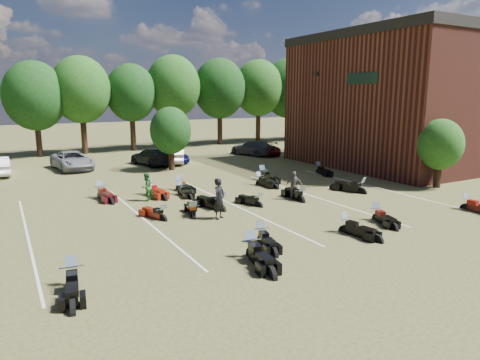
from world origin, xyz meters
TOP-DOWN VIEW (x-y plane):
  - ground at (0.00, 0.00)m, footprint 160.00×160.00m
  - car_2 at (-8.80, 19.56)m, footprint 3.01×5.46m
  - car_3 at (-2.56, 18.63)m, footprint 2.91×5.27m
  - car_4 at (-0.86, 19.13)m, footprint 2.52×4.72m
  - car_5 at (-0.57, 18.62)m, footprint 3.30×4.94m
  - car_6 at (8.98, 19.29)m, footprint 2.98×5.06m
  - car_7 at (7.94, 19.62)m, footprint 3.35×5.30m
  - person_black at (-4.82, 1.47)m, footprint 0.86×0.78m
  - person_green at (-6.77, 6.65)m, footprint 0.96×0.91m
  - person_grey at (0.60, 2.86)m, footprint 0.97×0.91m
  - motorcycle_0 at (-12.08, -2.91)m, footprint 1.07×2.41m
  - motorcycle_1 at (-6.07, -3.57)m, footprint 1.18×2.59m
  - motorcycle_2 at (-4.87, -2.35)m, footprint 1.14×2.21m
  - motorcycle_3 at (-1.03, -3.03)m, footprint 1.04×2.28m
  - motorcycle_5 at (1.54, -2.38)m, footprint 1.27×2.22m
  - motorcycle_6 at (7.05, -3.26)m, footprint 0.73×2.17m
  - motorcycle_7 at (-7.29, 2.53)m, footprint 1.29×2.13m
  - motorcycle_8 at (-5.85, 2.21)m, footprint 1.26×2.24m
  - motorcycle_9 at (-2.04, 2.43)m, footprint 1.16×2.13m
  - motorcycle_10 at (-4.13, 2.73)m, footprint 1.47×2.59m
  - motorcycle_11 at (0.61, 2.21)m, footprint 0.98×2.41m
  - motorcycle_12 at (5.00, 2.08)m, footprint 1.55×2.62m
  - motorcycle_14 at (-8.89, 8.66)m, footprint 1.08×2.51m
  - motorcycle_15 at (-6.15, 8.07)m, footprint 1.13×2.54m
  - motorcycle_16 at (-4.55, 7.23)m, footprint 0.69×2.01m
  - motorcycle_17 at (-4.15, 8.46)m, footprint 0.93×2.26m
  - motorcycle_18 at (0.99, 7.20)m, footprint 1.01×2.22m
  - motorcycle_19 at (2.14, 8.60)m, footprint 0.97×2.56m
  - motorcycle_20 at (7.13, 8.63)m, footprint 1.03×2.25m
  - brick_building at (22.00, 9.00)m, footprint 25.40×15.20m
  - tree_line at (-1.00, 29.00)m, footprint 56.00×6.00m
  - young_tree_near_building at (10.50, 1.00)m, footprint 2.80×2.80m
  - young_tree_midfield at (-2.00, 15.50)m, footprint 3.20×3.20m
  - parking_lines at (-3.00, 3.00)m, footprint 20.10×14.00m

SIDE VIEW (x-z plane):
  - ground at x=0.00m, z-range 0.00..0.00m
  - motorcycle_0 at x=-12.08m, z-range -0.65..0.65m
  - motorcycle_1 at x=-6.07m, z-range -0.70..0.70m
  - motorcycle_2 at x=-4.87m, z-range -0.59..0.59m
  - motorcycle_3 at x=-1.03m, z-range -0.61..0.61m
  - motorcycle_5 at x=1.54m, z-range -0.59..0.59m
  - motorcycle_6 at x=7.05m, z-range -0.60..0.60m
  - motorcycle_7 at x=-7.29m, z-range -0.57..0.57m
  - motorcycle_8 at x=-5.85m, z-range -0.60..0.60m
  - motorcycle_9 at x=-2.04m, z-range -0.57..0.57m
  - motorcycle_10 at x=-4.13m, z-range -0.69..0.69m
  - motorcycle_11 at x=0.61m, z-range -0.65..0.65m
  - motorcycle_12 at x=5.00m, z-range -0.70..0.70m
  - motorcycle_14 at x=-8.89m, z-range -0.68..0.68m
  - motorcycle_15 at x=-6.15m, z-range -0.68..0.68m
  - motorcycle_16 at x=-4.55m, z-range -0.56..0.56m
  - motorcycle_17 at x=-4.15m, z-range -0.61..0.61m
  - motorcycle_18 at x=0.99m, z-range -0.60..0.60m
  - motorcycle_19 at x=2.14m, z-range -0.70..0.70m
  - motorcycle_20 at x=7.13m, z-range -0.60..0.60m
  - parking_lines at x=-3.00m, z-range 0.00..0.01m
  - car_6 at x=8.98m, z-range 0.00..1.32m
  - car_7 at x=7.94m, z-range 0.00..1.43m
  - car_3 at x=-2.56m, z-range 0.00..1.44m
  - car_2 at x=-8.80m, z-range 0.00..1.45m
  - car_4 at x=-0.86m, z-range 0.00..1.53m
  - car_5 at x=-0.57m, z-range 0.00..1.54m
  - person_green at x=-6.77m, z-range 0.00..1.56m
  - person_grey at x=0.60m, z-range 0.00..1.61m
  - person_black at x=-4.82m, z-range 0.00..1.96m
  - young_tree_near_building at x=10.50m, z-range 0.67..4.83m
  - young_tree_midfield at x=-2.00m, z-range 0.74..5.44m
  - brick_building at x=22.00m, z-range 0.01..10.71m
  - tree_line at x=-1.00m, z-range 1.42..11.20m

